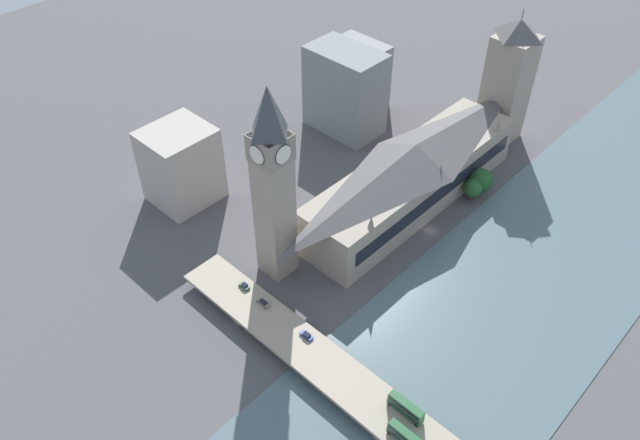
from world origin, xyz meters
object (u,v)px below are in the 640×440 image
object	(u,v)px
car_northbound_lead	(263,303)
car_northbound_mid	(244,286)
road_bridge	(392,419)
parliament_hall	(413,175)
double_decker_bus_rear	(405,436)
car_northbound_tail	(306,335)
clock_tower	(273,182)
victoria_tower	(508,82)
double_decker_bus_mid	(406,408)

from	to	relation	value
car_northbound_lead	car_northbound_mid	bearing A→B (deg)	-3.88
road_bridge	parliament_hall	bearing A→B (deg)	-55.49
double_decker_bus_rear	car_northbound_tail	xyz separation A→B (m)	(42.88, -6.70, -1.98)
double_decker_bus_rear	car_northbound_mid	xyz separation A→B (m)	(71.94, -7.02, -2.00)
road_bridge	car_northbound_tail	distance (m)	36.44
clock_tower	double_decker_bus_rear	xyz separation A→B (m)	(-73.66, 23.80, -31.13)
clock_tower	parliament_hall	bearing A→B (deg)	-100.88
car_northbound_tail	clock_tower	bearing A→B (deg)	-29.05
victoria_tower	road_bridge	xyz separation A→B (m)	(-55.50, 143.85, -23.46)
road_bridge	car_northbound_mid	size ratio (longest dim) A/B	43.16
parliament_hall	car_northbound_lead	bearing A→B (deg)	90.04
double_decker_bus_rear	car_northbound_mid	size ratio (longest dim) A/B	2.67
parliament_hall	clock_tower	distance (m)	66.26
car_northbound_lead	road_bridge	bearing A→B (deg)	177.01
parliament_hall	road_bridge	world-z (taller)	parliament_hall
double_decker_bus_rear	car_northbound_lead	size ratio (longest dim) A/B	2.20
parliament_hall	double_decker_bus_mid	distance (m)	96.22
road_bridge	victoria_tower	bearing A→B (deg)	-68.90
clock_tower	victoria_tower	world-z (taller)	clock_tower
clock_tower	victoria_tower	size ratio (longest dim) A/B	1.23
parliament_hall	double_decker_bus_mid	world-z (taller)	parliament_hall
clock_tower	road_bridge	world-z (taller)	clock_tower
car_northbound_mid	car_northbound_tail	xyz separation A→B (m)	(-29.06, 0.32, 0.02)
victoria_tower	car_northbound_tail	xyz separation A→B (m)	(-19.24, 140.61, -21.86)
clock_tower	double_decker_bus_mid	bearing A→B (deg)	166.13
clock_tower	car_northbound_lead	world-z (taller)	clock_tower
double_decker_bus_mid	car_northbound_mid	size ratio (longest dim) A/B	2.86
clock_tower	double_decker_bus_mid	distance (m)	77.24
double_decker_bus_rear	car_northbound_mid	distance (m)	72.31
victoria_tower	car_northbound_lead	distance (m)	142.64
clock_tower	car_northbound_mid	xyz separation A→B (m)	(-1.72, 16.78, -33.13)
parliament_hall	road_bridge	xyz separation A→B (m)	(-55.45, 80.64, -9.81)
victoria_tower	clock_tower	bearing A→B (deg)	84.66
parliament_hall	road_bridge	distance (m)	98.35
parliament_hall	double_decker_bus_mid	size ratio (longest dim) A/B	9.22
road_bridge	clock_tower	bearing A→B (deg)	-16.88
clock_tower	car_northbound_mid	size ratio (longest dim) A/B	18.58
car_northbound_lead	car_northbound_tail	bearing A→B (deg)	-178.95
car_northbound_tail	parliament_hall	bearing A→B (deg)	-76.07
double_decker_bus_mid	car_northbound_lead	bearing A→B (deg)	0.50
road_bridge	car_northbound_lead	world-z (taller)	car_northbound_lead
car_northbound_tail	victoria_tower	bearing A→B (deg)	-82.21
victoria_tower	double_decker_bus_mid	distance (m)	152.91
clock_tower	double_decker_bus_rear	world-z (taller)	clock_tower
double_decker_bus_mid	car_northbound_lead	world-z (taller)	double_decker_bus_mid
car_northbound_mid	car_northbound_tail	size ratio (longest dim) A/B	0.89
double_decker_bus_rear	car_northbound_tail	world-z (taller)	double_decker_bus_rear
parliament_hall	car_northbound_mid	distance (m)	78.14
car_northbound_tail	road_bridge	bearing A→B (deg)	174.89
parliament_hall	car_northbound_tail	distance (m)	80.16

